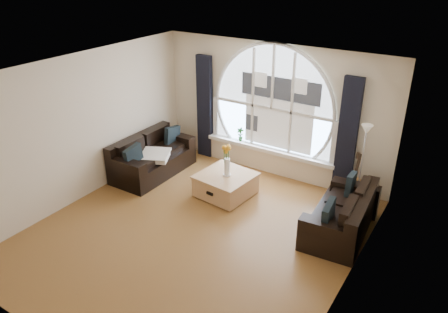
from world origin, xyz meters
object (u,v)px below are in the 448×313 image
Objects in this scene: sofa_left at (153,156)px; coffee_chest at (226,184)px; sofa_right at (342,211)px; floor_lamp at (361,167)px; guitar at (356,176)px; potted_plant at (240,134)px; vase_flowers at (227,157)px.

sofa_left reaches higher than coffee_chest.
sofa_left is 1.08× the size of sofa_right.
guitar is at bearing 125.43° from floor_lamp.
potted_plant is (1.31, 1.36, 0.30)m from sofa_left.
sofa_left is 4.16m from floor_lamp.
sofa_right is 1.59× the size of guitar.
vase_flowers reaches higher than sofa_left.
sofa_right is (4.03, 0.04, 0.00)m from sofa_left.
floor_lamp is 1.51× the size of guitar.
coffee_chest is 2.43m from guitar.
floor_lamp reaches higher than vase_flowers.
potted_plant is at bearing 115.13° from coffee_chest.
potted_plant is (-2.61, 0.24, 0.17)m from guitar.
vase_flowers is at bearing -11.16° from coffee_chest.
sofa_left is at bearing -172.49° from coffee_chest.
sofa_left is 2.59× the size of vase_flowers.
floor_lamp is 5.34× the size of potted_plant.
potted_plant is (-0.46, 1.32, 0.46)m from coffee_chest.
floor_lamp is (2.25, 0.95, 0.56)m from coffee_chest.
vase_flowers is (-2.23, -0.00, 0.42)m from sofa_right.
guitar is at bearing 27.04° from vase_flowers.
sofa_right is 3.04m from potted_plant.
guitar reaches higher than sofa_right.
coffee_chest is 1.38× the size of vase_flowers.
guitar is 3.54× the size of potted_plant.
sofa_left is at bearing -133.88° from potted_plant.
coffee_chest is (1.77, 0.05, -0.16)m from sofa_left.
guitar is 2.63m from potted_plant.
sofa_left is 1.13× the size of floor_lamp.
floor_lamp is (2.21, 0.96, -0.02)m from vase_flowers.
guitar is at bearing -5.34° from potted_plant.
potted_plant is (-2.72, 1.33, 0.30)m from sofa_right.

